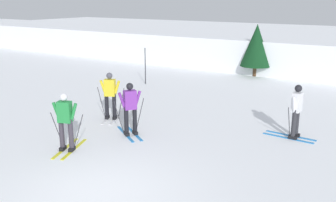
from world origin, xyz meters
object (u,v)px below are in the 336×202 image
at_px(skier_purple, 130,108).
at_px(conifer_far_left, 256,45).
at_px(skier_green, 65,120).
at_px(trail_marker_pole, 145,66).
at_px(skier_white, 296,110).
at_px(skier_yellow, 110,95).

distance_m(skier_purple, conifer_far_left, 11.41).
bearing_deg(skier_green, trail_marker_pole, 112.16).
xyz_separation_m(trail_marker_pole, conifer_far_left, (3.93, 5.01, 0.80)).
relative_size(skier_purple, trail_marker_pole, 0.93).
relative_size(skier_white, trail_marker_pole, 0.93).
distance_m(trail_marker_pole, conifer_far_left, 6.42).
xyz_separation_m(skier_green, skier_yellow, (-0.95, 2.95, 0.00)).
distance_m(skier_green, skier_white, 6.90).
xyz_separation_m(skier_yellow, trail_marker_pole, (-2.47, 5.44, 0.00)).
distance_m(skier_yellow, trail_marker_pole, 5.97).
bearing_deg(skier_green, conifer_far_left, 87.80).
bearing_deg(trail_marker_pole, conifer_far_left, 51.87).
relative_size(skier_green, skier_white, 1.00).
bearing_deg(skier_purple, skier_white, 30.16).
bearing_deg(skier_purple, trail_marker_pole, 122.90).
bearing_deg(skier_yellow, conifer_far_left, 82.04).
bearing_deg(skier_yellow, skier_green, -72.20).
height_order(skier_white, conifer_far_left, conifer_far_left).
relative_size(skier_yellow, skier_purple, 1.00).
xyz_separation_m(skier_yellow, skier_purple, (1.65, -0.93, -0.00)).
bearing_deg(skier_purple, skier_green, -109.21).
xyz_separation_m(skier_green, skier_purple, (0.70, 2.02, 0.00)).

